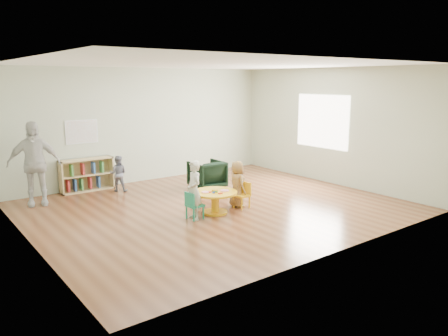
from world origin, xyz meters
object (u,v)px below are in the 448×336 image
(child_left, at_px, (194,190))
(toddler, at_px, (118,174))
(kid_chair_left, at_px, (193,205))
(adult_caretaker, at_px, (34,164))
(kid_chair_right, at_px, (243,194))
(bookshelf, at_px, (86,175))
(armchair, at_px, (207,175))
(activity_table, at_px, (215,198))
(child_right, at_px, (237,184))

(child_left, distance_m, toddler, 2.78)
(kid_chair_left, height_order, adult_caretaker, adult_caretaker)
(kid_chair_right, distance_m, adult_caretaker, 4.24)
(bookshelf, xyz_separation_m, toddler, (0.57, -0.51, 0.05))
(kid_chair_left, height_order, armchair, armchair)
(kid_chair_left, bearing_deg, adult_caretaker, -147.20)
(armchair, distance_m, child_left, 2.32)
(activity_table, height_order, adult_caretaker, adult_caretaker)
(activity_table, distance_m, bookshelf, 3.47)
(adult_caretaker, bearing_deg, activity_table, -30.54)
(armchair, relative_size, toddler, 0.88)
(kid_chair_left, relative_size, child_left, 0.47)
(bookshelf, height_order, armchair, bookshelf)
(activity_table, xyz_separation_m, armchair, (0.98, 1.68, 0.04))
(child_left, bearing_deg, kid_chair_left, -107.30)
(toddler, bearing_deg, kid_chair_left, 130.09)
(armchair, bearing_deg, toddler, -27.34)
(armchair, distance_m, adult_caretaker, 3.72)
(armchair, height_order, child_left, child_left)
(kid_chair_left, xyz_separation_m, bookshelf, (-0.81, 3.27, 0.09))
(kid_chair_left, relative_size, toddler, 0.62)
(kid_chair_left, distance_m, toddler, 2.77)
(bookshelf, bearing_deg, kid_chair_right, -58.22)
(armchair, bearing_deg, child_left, 51.90)
(kid_chair_left, relative_size, bookshelf, 0.43)
(activity_table, xyz_separation_m, adult_caretaker, (-2.58, 2.65, 0.56))
(activity_table, relative_size, child_right, 0.91)
(activity_table, distance_m, child_right, 0.64)
(kid_chair_right, distance_m, child_left, 1.21)
(toddler, bearing_deg, child_left, 130.42)
(kid_chair_left, xyz_separation_m, armchair, (1.52, 1.74, 0.06))
(child_left, bearing_deg, adult_caretaker, -131.75)
(activity_table, relative_size, kid_chair_right, 1.65)
(activity_table, height_order, kid_chair_right, kid_chair_right)
(kid_chair_left, height_order, kid_chair_right, kid_chair_right)
(activity_table, bearing_deg, armchair, 59.64)
(bookshelf, bearing_deg, kid_chair_left, -76.15)
(child_right, height_order, adult_caretaker, adult_caretaker)
(child_left, distance_m, child_right, 1.15)
(armchair, xyz_separation_m, child_left, (-1.51, -1.75, 0.21))
(kid_chair_right, height_order, armchair, armchair)
(toddler, bearing_deg, bookshelf, -6.74)
(toddler, bearing_deg, adult_caretaker, 36.50)
(kid_chair_right, relative_size, armchair, 0.71)
(armchair, height_order, adult_caretaker, adult_caretaker)
(kid_chair_right, bearing_deg, child_left, 84.56)
(child_left, relative_size, adult_caretaker, 0.64)
(kid_chair_right, relative_size, adult_caretaker, 0.30)
(child_left, bearing_deg, bookshelf, -154.59)
(child_left, height_order, adult_caretaker, adult_caretaker)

